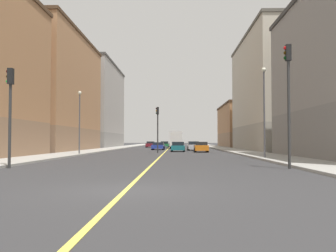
# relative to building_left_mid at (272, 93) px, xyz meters

# --- Properties ---
(ground_plane) EXTENTS (400.00, 400.00, 0.00)m
(ground_plane) POSITION_rel_building_left_mid_xyz_m (-16.27, -45.63, -8.81)
(ground_plane) COLOR #303031
(ground_plane) RESTS_ON ground
(sidewalk_left) EXTENTS (3.87, 168.00, 0.15)m
(sidewalk_left) POSITION_rel_building_left_mid_xyz_m (-6.18, 3.37, -8.73)
(sidewalk_left) COLOR #9E9B93
(sidewalk_left) RESTS_ON ground
(sidewalk_right) EXTENTS (3.87, 168.00, 0.15)m
(sidewalk_right) POSITION_rel_building_left_mid_xyz_m (-26.35, 3.37, -8.73)
(sidewalk_right) COLOR #9E9B93
(sidewalk_right) RESTS_ON ground
(lane_center_stripe) EXTENTS (0.16, 154.00, 0.01)m
(lane_center_stripe) POSITION_rel_building_left_mid_xyz_m (-16.27, 3.37, -8.80)
(lane_center_stripe) COLOR #E5D14C
(lane_center_stripe) RESTS_ON ground
(building_left_mid) EXTENTS (8.80, 25.26, 17.60)m
(building_left_mid) POSITION_rel_building_left_mid_xyz_m (0.00, 0.00, 0.00)
(building_left_mid) COLOR #9D9688
(building_left_mid) RESTS_ON ground
(building_left_far) EXTENTS (8.80, 22.57, 9.59)m
(building_left_far) POSITION_rel_building_left_mid_xyz_m (0.00, 27.13, -4.00)
(building_left_far) COLOR #8F6B4F
(building_left_far) RESTS_ON ground
(building_right_midblock) EXTENTS (8.80, 24.51, 16.88)m
(building_right_midblock) POSITION_rel_building_left_mid_xyz_m (-32.54, -3.94, -0.36)
(building_right_midblock) COLOR #8F6B4F
(building_right_midblock) RESTS_ON ground
(building_right_distant) EXTENTS (8.80, 26.00, 18.21)m
(building_right_distant) POSITION_rel_building_left_mid_xyz_m (-32.54, 24.50, 0.30)
(building_right_distant) COLOR gray
(building_right_distant) RESTS_ON ground
(traffic_light_left_near) EXTENTS (0.40, 0.32, 6.85)m
(traffic_light_left_near) POSITION_rel_building_left_mid_xyz_m (-8.54, -36.82, -4.44)
(traffic_light_left_near) COLOR #2D2D2D
(traffic_light_left_near) RESTS_ON ground
(traffic_light_right_near) EXTENTS (0.40, 0.32, 5.61)m
(traffic_light_right_near) POSITION_rel_building_left_mid_xyz_m (-24.03, -36.82, -5.15)
(traffic_light_right_near) COLOR #2D2D2D
(traffic_light_right_near) RESTS_ON ground
(traffic_light_median_far) EXTENTS (0.40, 0.32, 5.64)m
(traffic_light_median_far) POSITION_rel_building_left_mid_xyz_m (-17.06, -11.82, -5.13)
(traffic_light_median_far) COLOR #2D2D2D
(traffic_light_median_far) RESTS_ON ground
(street_lamp_left_near) EXTENTS (0.36, 0.36, 7.39)m
(street_lamp_left_near) POSITION_rel_building_left_mid_xyz_m (-7.52, -26.83, -4.20)
(street_lamp_left_near) COLOR #4C4C51
(street_lamp_left_near) RESTS_ON ground
(street_lamp_right_near) EXTENTS (0.36, 0.36, 6.64)m
(street_lamp_right_near) POSITION_rel_building_left_mid_xyz_m (-25.01, -18.29, -4.60)
(street_lamp_right_near) COLOR #4C4C51
(street_lamp_right_near) RESTS_ON ground
(car_teal) EXTENTS (1.96, 3.96, 1.34)m
(car_teal) POSITION_rel_building_left_mid_xyz_m (-14.53, -6.36, -8.15)
(car_teal) COLOR #196670
(car_teal) RESTS_ON ground
(car_green) EXTENTS (2.00, 4.43, 1.29)m
(car_green) POSITION_rel_building_left_mid_xyz_m (-17.43, 24.21, -8.19)
(car_green) COLOR #1E6B38
(car_green) RESTS_ON ground
(car_silver) EXTENTS (1.87, 4.10, 1.38)m
(car_silver) POSITION_rel_building_left_mid_xyz_m (-12.16, -0.17, -8.13)
(car_silver) COLOR silver
(car_silver) RESTS_ON ground
(car_blue) EXTENTS (2.08, 4.38, 1.22)m
(car_blue) POSITION_rel_building_left_mid_xyz_m (-17.73, 3.12, -8.19)
(car_blue) COLOR #23389E
(car_blue) RESTS_ON ground
(car_maroon) EXTENTS (1.91, 4.32, 1.29)m
(car_maroon) POSITION_rel_building_left_mid_xyz_m (-20.37, 22.51, -8.18)
(car_maroon) COLOR maroon
(car_maroon) RESTS_ON ground
(car_orange) EXTENTS (1.80, 4.35, 1.35)m
(car_orange) POSITION_rel_building_left_mid_xyz_m (-11.51, -8.47, -8.13)
(car_orange) COLOR orange
(car_orange) RESTS_ON ground
(box_truck) EXTENTS (2.34, 7.62, 3.16)m
(box_truck) POSITION_rel_building_left_mid_xyz_m (-14.86, 12.37, -7.13)
(box_truck) COLOR navy
(box_truck) RESTS_ON ground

